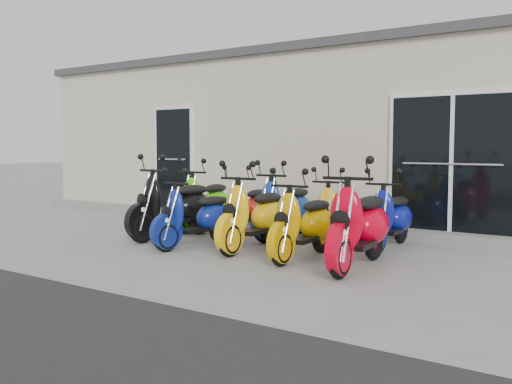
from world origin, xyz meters
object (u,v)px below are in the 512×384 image
at_px(scooter_back_blue, 285,199).
at_px(scooter_front_orange_b, 304,213).
at_px(scooter_back_extra, 391,208).
at_px(scooter_back_red, 248,199).
at_px(scooter_front_blue, 196,207).
at_px(scooter_back_yellow, 338,205).
at_px(scooter_front_black, 174,196).
at_px(scooter_front_orange_a, 254,205).
at_px(scooter_front_red, 360,212).
at_px(scooter_back_green, 205,194).

bearing_deg(scooter_back_blue, scooter_front_orange_b, -49.49).
bearing_deg(scooter_back_extra, scooter_back_red, 176.54).
xyz_separation_m(scooter_back_blue, scooter_back_extra, (1.76, 0.06, -0.05)).
bearing_deg(scooter_front_blue, scooter_back_yellow, 52.71).
height_order(scooter_back_yellow, scooter_back_extra, same).
distance_m(scooter_front_black, scooter_front_orange_a, 1.66).
bearing_deg(scooter_front_black, scooter_front_orange_b, -0.07).
relative_size(scooter_front_red, scooter_back_red, 1.17).
xyz_separation_m(scooter_back_yellow, scooter_back_extra, (0.85, 0.00, 0.00)).
height_order(scooter_front_orange_a, scooter_back_blue, scooter_front_orange_a).
xyz_separation_m(scooter_front_black, scooter_front_orange_a, (1.65, -0.14, -0.04)).
relative_size(scooter_back_yellow, scooter_back_extra, 1.00).
relative_size(scooter_front_blue, scooter_back_extra, 1.00).
distance_m(scooter_front_blue, scooter_back_green, 1.77).
relative_size(scooter_back_green, scooter_back_blue, 1.01).
bearing_deg(scooter_front_orange_a, scooter_front_orange_b, -11.59).
bearing_deg(scooter_front_orange_b, scooter_back_red, 142.80).
bearing_deg(scooter_front_orange_a, scooter_front_red, -11.45).
height_order(scooter_front_orange_a, scooter_back_yellow, scooter_front_orange_a).
height_order(scooter_front_black, scooter_front_orange_a, scooter_front_black).
xyz_separation_m(scooter_front_orange_b, scooter_back_blue, (-1.11, 1.32, 0.03)).
bearing_deg(scooter_front_orange_b, scooter_front_orange_a, 169.73).
bearing_deg(scooter_front_black, scooter_back_extra, 25.24).
distance_m(scooter_front_blue, scooter_front_orange_b, 1.74).
bearing_deg(scooter_front_red, scooter_back_extra, 92.02).
bearing_deg(scooter_back_green, scooter_front_blue, -62.11).
relative_size(scooter_front_orange_b, scooter_back_red, 1.03).
bearing_deg(scooter_back_extra, scooter_front_red, -86.20).
xyz_separation_m(scooter_front_orange_a, scooter_front_red, (1.74, -0.28, 0.04)).
bearing_deg(scooter_front_red, scooter_back_red, 145.66).
bearing_deg(scooter_front_orange_a, scooter_back_green, 145.85).
distance_m(scooter_front_orange_a, scooter_back_blue, 1.19).
bearing_deg(scooter_back_yellow, scooter_front_red, -58.96).
bearing_deg(scooter_back_extra, scooter_back_green, 177.70).
xyz_separation_m(scooter_front_orange_a, scooter_back_yellow, (0.70, 1.24, -0.05)).
bearing_deg(scooter_back_green, scooter_front_red, -29.49).
distance_m(scooter_front_orange_a, scooter_back_green, 2.21).
height_order(scooter_front_blue, scooter_front_orange_a, scooter_front_orange_a).
bearing_deg(scooter_front_orange_b, scooter_front_red, -9.99).
height_order(scooter_back_red, scooter_back_extra, same).
height_order(scooter_front_red, scooter_back_extra, scooter_front_red).
bearing_deg(scooter_front_blue, scooter_back_green, 133.88).
relative_size(scooter_front_red, scooter_back_yellow, 1.17).
height_order(scooter_front_black, scooter_back_red, scooter_front_black).
xyz_separation_m(scooter_back_blue, scooter_back_yellow, (0.91, 0.06, -0.05)).
relative_size(scooter_front_orange_a, scooter_back_green, 1.01).
height_order(scooter_front_black, scooter_back_green, scooter_front_black).
bearing_deg(scooter_back_yellow, scooter_back_blue, -179.62).
xyz_separation_m(scooter_front_black, scooter_front_red, (3.39, -0.42, 0.01)).
bearing_deg(scooter_front_blue, scooter_back_red, 103.77).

